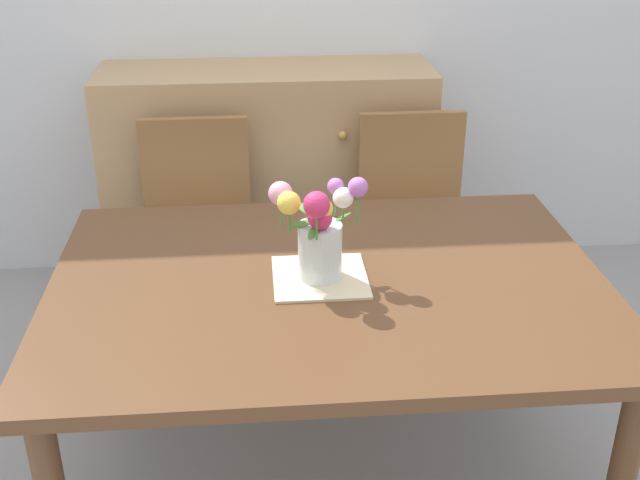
{
  "coord_description": "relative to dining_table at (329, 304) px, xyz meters",
  "views": [
    {
      "loc": [
        -0.19,
        -1.92,
        1.79
      ],
      "look_at": [
        -0.02,
        0.01,
        0.85
      ],
      "focal_mm": 44.16,
      "sensor_mm": 36.0,
      "label": 1
    }
  ],
  "objects": [
    {
      "name": "dresser",
      "position": [
        -0.14,
        1.33,
        -0.15
      ],
      "size": [
        1.4,
        0.47,
        1.0
      ],
      "color": "tan",
      "rests_on": "ground_plane"
    },
    {
      "name": "ground_plane",
      "position": [
        0.0,
        0.0,
        -0.65
      ],
      "size": [
        12.0,
        12.0,
        0.0
      ],
      "primitive_type": "plane",
      "color": "#939399"
    },
    {
      "name": "placemat",
      "position": [
        -0.02,
        0.01,
        0.08
      ],
      "size": [
        0.26,
        0.26,
        0.01
      ],
      "primitive_type": "cube",
      "color": "beige",
      "rests_on": "dining_table"
    },
    {
      "name": "flower_vase",
      "position": [
        -0.03,
        0.0,
        0.23
      ],
      "size": [
        0.27,
        0.21,
        0.28
      ],
      "color": "silver",
      "rests_on": "placemat"
    },
    {
      "name": "chair_left",
      "position": [
        -0.43,
        0.9,
        -0.13
      ],
      "size": [
        0.42,
        0.42,
        0.9
      ],
      "rotation": [
        0.0,
        0.0,
        3.14
      ],
      "color": "olive",
      "rests_on": "ground_plane"
    },
    {
      "name": "chair_right",
      "position": [
        0.43,
        0.9,
        -0.13
      ],
      "size": [
        0.42,
        0.42,
        0.9
      ],
      "rotation": [
        0.0,
        0.0,
        3.14
      ],
      "color": "olive",
      "rests_on": "ground_plane"
    },
    {
      "name": "dining_table",
      "position": [
        0.0,
        0.0,
        0.0
      ],
      "size": [
        1.56,
        1.11,
        0.73
      ],
      "color": "brown",
      "rests_on": "ground_plane"
    }
  ]
}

